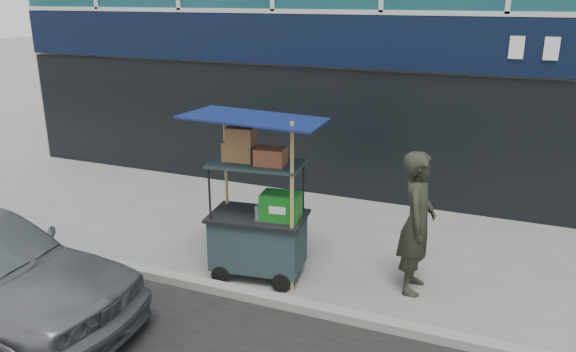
% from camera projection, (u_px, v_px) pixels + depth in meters
% --- Properties ---
extents(ground, '(80.00, 80.00, 0.00)m').
position_uv_depth(ground, '(295.00, 300.00, 7.11)').
color(ground, slate).
rests_on(ground, ground).
extents(curb, '(80.00, 0.18, 0.12)m').
position_uv_depth(curb, '(289.00, 304.00, 6.91)').
color(curb, gray).
rests_on(curb, ground).
extents(vendor_cart, '(1.84, 1.41, 2.30)m').
position_uv_depth(vendor_cart, '(259.00, 221.00, 7.50)').
color(vendor_cart, '#192B2B').
rests_on(vendor_cart, ground).
extents(vendor_man, '(0.48, 0.70, 1.87)m').
position_uv_depth(vendor_man, '(417.00, 223.00, 7.10)').
color(vendor_man, black).
rests_on(vendor_man, ground).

